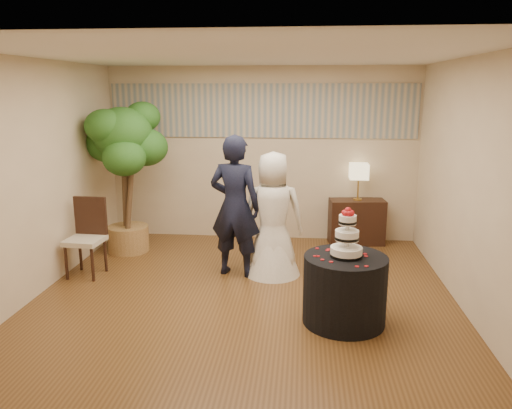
# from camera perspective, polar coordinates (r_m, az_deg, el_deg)

# --- Properties ---
(floor) EXTENTS (5.00, 5.00, 0.00)m
(floor) POSITION_cam_1_polar(r_m,az_deg,el_deg) (6.12, -1.31, -10.46)
(floor) COLOR brown
(floor) RESTS_ON ground
(ceiling) EXTENTS (5.00, 5.00, 0.00)m
(ceiling) POSITION_cam_1_polar(r_m,az_deg,el_deg) (5.62, -1.46, 16.72)
(ceiling) COLOR white
(ceiling) RESTS_ON wall_back
(wall_back) EXTENTS (5.00, 0.06, 2.80)m
(wall_back) POSITION_cam_1_polar(r_m,az_deg,el_deg) (8.16, 0.69, 5.75)
(wall_back) COLOR beige
(wall_back) RESTS_ON ground
(wall_front) EXTENTS (5.00, 0.06, 2.80)m
(wall_front) POSITION_cam_1_polar(r_m,az_deg,el_deg) (3.31, -6.49, -5.43)
(wall_front) COLOR beige
(wall_front) RESTS_ON ground
(wall_left) EXTENTS (0.06, 5.00, 2.80)m
(wall_left) POSITION_cam_1_polar(r_m,az_deg,el_deg) (6.49, -23.90, 2.70)
(wall_left) COLOR beige
(wall_left) RESTS_ON ground
(wall_right) EXTENTS (0.06, 5.00, 2.80)m
(wall_right) POSITION_cam_1_polar(r_m,az_deg,el_deg) (5.96, 23.27, 1.92)
(wall_right) COLOR beige
(wall_right) RESTS_ON ground
(mural_border) EXTENTS (4.90, 0.02, 0.85)m
(mural_border) POSITION_cam_1_polar(r_m,az_deg,el_deg) (8.08, 0.69, 10.66)
(mural_border) COLOR #98988E
(mural_border) RESTS_ON wall_back
(groom) EXTENTS (0.77, 0.59, 1.88)m
(groom) POSITION_cam_1_polar(r_m,az_deg,el_deg) (6.54, -2.40, -0.20)
(groom) COLOR black
(groom) RESTS_ON floor
(bride) EXTENTS (0.88, 0.82, 1.66)m
(bride) POSITION_cam_1_polar(r_m,az_deg,el_deg) (6.58, 1.96, -1.11)
(bride) COLOR white
(bride) RESTS_ON floor
(cake_table) EXTENTS (0.93, 0.93, 0.74)m
(cake_table) POSITION_cam_1_polar(r_m,az_deg,el_deg) (5.44, 10.09, -9.56)
(cake_table) COLOR black
(cake_table) RESTS_ON floor
(wedding_cake) EXTENTS (0.34, 0.34, 0.53)m
(wedding_cake) POSITION_cam_1_polar(r_m,az_deg,el_deg) (5.23, 10.37, -3.13)
(wedding_cake) COLOR white
(wedding_cake) RESTS_ON cake_table
(console) EXTENTS (0.90, 0.48, 0.72)m
(console) POSITION_cam_1_polar(r_m,az_deg,el_deg) (8.17, 11.41, -1.94)
(console) COLOR black
(console) RESTS_ON floor
(table_lamp) EXTENTS (0.29, 0.29, 0.58)m
(table_lamp) POSITION_cam_1_polar(r_m,az_deg,el_deg) (8.03, 11.62, 2.55)
(table_lamp) COLOR beige
(table_lamp) RESTS_ON console
(ficus_tree) EXTENTS (1.24, 1.24, 2.31)m
(ficus_tree) POSITION_cam_1_polar(r_m,az_deg,el_deg) (7.71, -14.76, 3.04)
(ficus_tree) COLOR #285D1D
(ficus_tree) RESTS_ON floor
(side_chair) EXTENTS (0.51, 0.53, 1.04)m
(side_chair) POSITION_cam_1_polar(r_m,az_deg,el_deg) (6.98, -19.00, -3.67)
(side_chair) COLOR black
(side_chair) RESTS_ON floor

